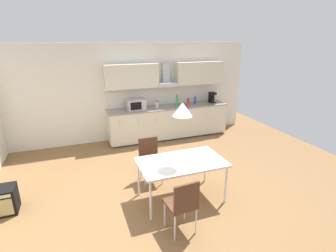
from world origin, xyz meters
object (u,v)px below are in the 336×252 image
(bottle_green, at_px, (177,101))
(chair_near_left, at_px, (183,202))
(pendant_lamp, at_px, (182,109))
(microwave, at_px, (136,104))
(chair_far_left, at_px, (150,155))
(bottle_red, at_px, (188,102))
(coffee_maker, at_px, (212,97))
(bottle_white, at_px, (157,104))
(dining_table, at_px, (181,164))
(bottle_blue, at_px, (195,100))

(bottle_green, xyz_separation_m, chair_near_left, (-1.42, -3.73, -0.50))
(pendant_lamp, bearing_deg, chair_near_left, -111.57)
(microwave, xyz_separation_m, chair_far_left, (-0.26, -2.09, -0.51))
(bottle_green, bearing_deg, chair_near_left, -110.90)
(bottle_red, relative_size, chair_near_left, 0.23)
(pendant_lamp, bearing_deg, microwave, 91.28)
(microwave, bearing_deg, chair_near_left, -93.93)
(coffee_maker, relative_size, bottle_red, 1.49)
(bottle_red, bearing_deg, bottle_white, 173.95)
(bottle_green, bearing_deg, dining_table, -110.72)
(coffee_maker, height_order, bottle_white, coffee_maker)
(coffee_maker, distance_m, chair_near_left, 4.55)
(coffee_maker, relative_size, bottle_white, 1.63)
(dining_table, bearing_deg, pendant_lamp, 135.00)
(bottle_red, height_order, chair_near_left, bottle_red)
(microwave, distance_m, coffee_maker, 2.28)
(coffee_maker, relative_size, pendant_lamp, 0.94)
(chair_far_left, bearing_deg, microwave, 82.89)
(bottle_red, bearing_deg, dining_table, -116.37)
(coffee_maker, bearing_deg, bottle_green, -179.18)
(bottle_white, relative_size, dining_table, 0.13)
(coffee_maker, bearing_deg, pendant_lamp, -127.06)
(dining_table, bearing_deg, microwave, 91.28)
(bottle_red, xyz_separation_m, bottle_white, (-0.88, 0.09, -0.01))
(microwave, relative_size, bottle_red, 2.39)
(bottle_white, xyz_separation_m, chair_far_left, (-0.86, -2.13, -0.45))
(bottle_blue, height_order, chair_near_left, bottle_blue)
(microwave, distance_m, dining_table, 2.93)
(dining_table, xyz_separation_m, chair_near_left, (-0.32, -0.81, -0.15))
(coffee_maker, xyz_separation_m, bottle_green, (-1.11, -0.02, -0.01))
(coffee_maker, height_order, dining_table, coffee_maker)
(coffee_maker, xyz_separation_m, bottle_white, (-1.68, 0.01, -0.07))
(bottle_green, bearing_deg, chair_far_left, -124.16)
(bottle_white, relative_size, chair_far_left, 0.21)
(microwave, relative_size, chair_near_left, 0.55)
(bottle_white, xyz_separation_m, chair_near_left, (-0.85, -3.75, -0.45))
(bottle_red, relative_size, bottle_green, 0.63)
(coffee_maker, xyz_separation_m, dining_table, (-2.21, -2.93, -0.37))
(bottle_red, xyz_separation_m, bottle_green, (-0.31, 0.07, 0.05))
(bottle_white, bearing_deg, chair_near_left, -102.77)
(microwave, relative_size, pendant_lamp, 1.50)
(microwave, relative_size, dining_table, 0.33)
(bottle_blue, xyz_separation_m, bottle_red, (-0.26, -0.07, -0.02))
(dining_table, xyz_separation_m, pendant_lamp, (-0.00, 0.00, 0.95))
(coffee_maker, height_order, chair_far_left, coffee_maker)
(dining_table, distance_m, chair_far_left, 0.89)
(bottle_blue, height_order, bottle_white, bottle_blue)
(chair_far_left, bearing_deg, chair_near_left, -89.80)
(bottle_white, distance_m, chair_near_left, 3.87)
(bottle_blue, relative_size, bottle_white, 1.31)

